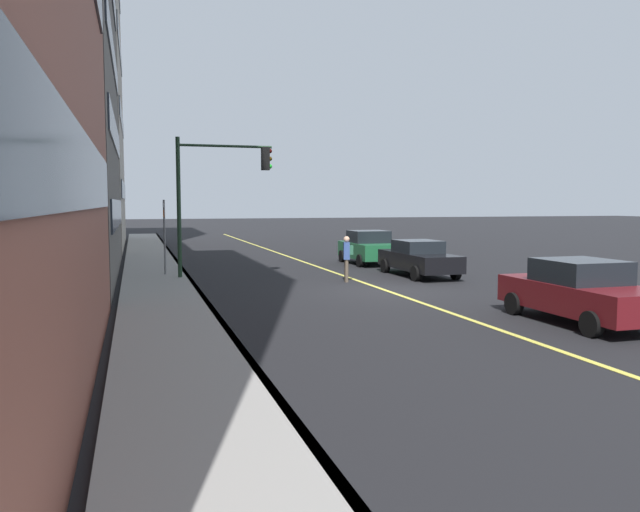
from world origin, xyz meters
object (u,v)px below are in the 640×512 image
object	(u,v)px
car_green	(369,248)
car_black	(419,258)
car_maroon	(581,292)
street_sign_post	(164,232)
pedestrian_with_backpack	(347,255)
traffic_light_mast	(216,183)

from	to	relation	value
car_green	car_black	bearing A→B (deg)	-178.68
car_maroon	car_green	size ratio (longest dim) A/B	1.13
car_black	street_sign_post	xyz separation A→B (m)	(2.33, 9.99, 1.09)
street_sign_post	pedestrian_with_backpack	bearing A→B (deg)	-116.50
car_maroon	car_black	xyz separation A→B (m)	(10.28, -0.49, -0.05)
street_sign_post	car_black	bearing A→B (deg)	-103.13
car_maroon	car_black	world-z (taller)	car_maroon
car_black	traffic_light_mast	distance (m)	8.69
car_maroon	car_green	world-z (taller)	car_green
street_sign_post	car_green	bearing A→B (deg)	-73.12
traffic_light_mast	street_sign_post	bearing A→B (deg)	58.26
traffic_light_mast	car_black	bearing A→B (deg)	-98.05
car_maroon	traffic_light_mast	distance (m)	14.02
street_sign_post	traffic_light_mast	bearing A→B (deg)	-121.74
car_green	street_sign_post	world-z (taller)	street_sign_post
car_maroon	street_sign_post	xyz separation A→B (m)	(12.61, 9.50, 1.04)
car_maroon	pedestrian_with_backpack	size ratio (longest dim) A/B	2.59
traffic_light_mast	street_sign_post	size ratio (longest dim) A/B	1.76
car_black	pedestrian_with_backpack	bearing A→B (deg)	105.34
car_black	car_green	distance (m)	5.33
car_maroon	pedestrian_with_backpack	xyz separation A→B (m)	(9.34, 2.94, 0.23)
car_green	traffic_light_mast	distance (m)	9.45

